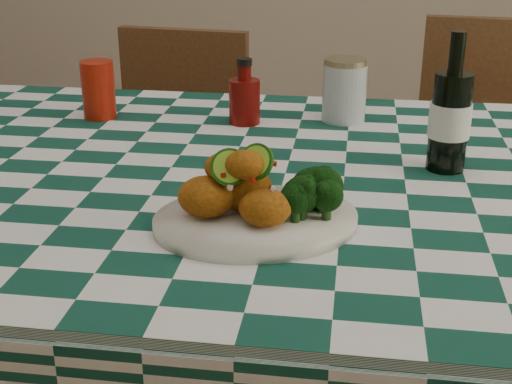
% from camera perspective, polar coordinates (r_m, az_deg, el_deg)
% --- Properties ---
extents(dining_table, '(1.66, 1.06, 0.79)m').
position_cam_1_polar(dining_table, '(1.43, 2.11, -13.29)').
color(dining_table, '#104033').
rests_on(dining_table, ground).
extents(plate, '(0.36, 0.32, 0.02)m').
position_cam_1_polar(plate, '(1.04, 0.00, -2.34)').
color(plate, silver).
rests_on(plate, dining_table).
extents(fried_chicken_pile, '(0.16, 0.11, 0.10)m').
position_cam_1_polar(fried_chicken_pile, '(1.02, -0.78, 0.70)').
color(fried_chicken_pile, '#A75F10').
rests_on(fried_chicken_pile, plate).
extents(broccoli_side, '(0.09, 0.09, 0.07)m').
position_cam_1_polar(broccoli_side, '(1.03, 4.57, -0.16)').
color(broccoli_side, black).
rests_on(broccoli_side, plate).
extents(red_tumbler, '(0.08, 0.08, 0.12)m').
position_cam_1_polar(red_tumbler, '(1.59, -12.50, 8.00)').
color(red_tumbler, '#9B1808').
rests_on(red_tumbler, dining_table).
extents(ketchup_bottle, '(0.07, 0.07, 0.14)m').
position_cam_1_polar(ketchup_bottle, '(1.51, -0.93, 8.07)').
color(ketchup_bottle, '#5D0704').
rests_on(ketchup_bottle, dining_table).
extents(mason_jar, '(0.12, 0.12, 0.13)m').
position_cam_1_polar(mason_jar, '(1.54, 7.09, 8.10)').
color(mason_jar, '#B2BCBA').
rests_on(mason_jar, dining_table).
extents(beer_bottle, '(0.09, 0.09, 0.24)m').
position_cam_1_polar(beer_bottle, '(1.27, 15.38, 6.91)').
color(beer_bottle, black).
rests_on(beer_bottle, dining_table).
extents(wooden_chair_left, '(0.44, 0.46, 0.87)m').
position_cam_1_polar(wooden_chair_left, '(2.12, -7.10, 0.33)').
color(wooden_chair_left, '#472814').
rests_on(wooden_chair_left, ground).
extents(wooden_chair_right, '(0.47, 0.48, 0.92)m').
position_cam_1_polar(wooden_chair_right, '(2.05, 18.04, -0.65)').
color(wooden_chair_right, '#472814').
rests_on(wooden_chair_right, ground).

